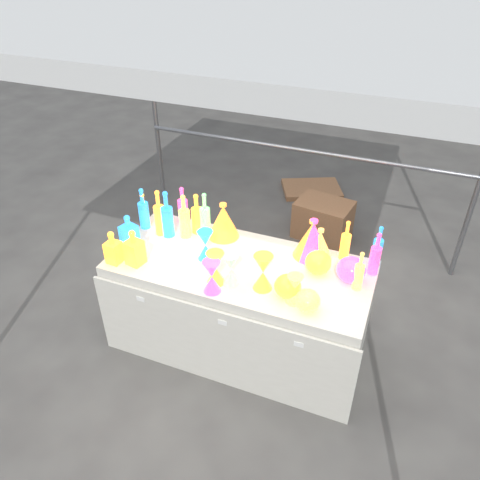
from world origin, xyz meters
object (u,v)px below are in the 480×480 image
at_px(hourglass_0, 216,268).
at_px(globe_0, 288,287).
at_px(display_table, 240,306).
at_px(cardboard_box_closed, 323,219).
at_px(bottle_0, 144,210).
at_px(decanter_0, 113,247).
at_px(lampshade_0, 223,220).

xyz_separation_m(hourglass_0, globe_0, (0.47, 0.04, -0.05)).
bearing_deg(hourglass_0, display_table, 72.20).
bearing_deg(cardboard_box_closed, bottle_0, -116.77).
xyz_separation_m(cardboard_box_closed, globe_0, (0.16, -1.88, 0.62)).
bearing_deg(display_table, globe_0, -25.06).
height_order(display_table, decanter_0, decanter_0).
bearing_deg(lampshade_0, decanter_0, -124.24).
distance_m(hourglass_0, lampshade_0, 0.55).
relative_size(bottle_0, globe_0, 1.74).
bearing_deg(display_table, lampshade_0, 130.05).
relative_size(bottle_0, hourglass_0, 1.26).
bearing_deg(bottle_0, display_table, -12.00).
xyz_separation_m(bottle_0, decanter_0, (0.04, -0.47, -0.02)).
distance_m(cardboard_box_closed, lampshade_0, 1.64).
height_order(bottle_0, globe_0, bottle_0).
xyz_separation_m(decanter_0, hourglass_0, (0.74, 0.06, -0.01)).
relative_size(cardboard_box_closed, lampshade_0, 1.94).
relative_size(cardboard_box_closed, globe_0, 3.16).
height_order(cardboard_box_closed, decanter_0, decanter_0).
xyz_separation_m(decanter_0, lampshade_0, (0.57, 0.57, 0.02)).
bearing_deg(decanter_0, display_table, 23.53).
bearing_deg(globe_0, bottle_0, 163.63).
height_order(decanter_0, lampshade_0, lampshade_0).
distance_m(bottle_0, hourglass_0, 0.88).
distance_m(bottle_0, globe_0, 1.30).
xyz_separation_m(cardboard_box_closed, hourglass_0, (-0.31, -1.92, 0.67)).
bearing_deg(globe_0, hourglass_0, -174.71).
xyz_separation_m(bottle_0, lampshade_0, (0.61, 0.11, -0.01)).
xyz_separation_m(display_table, bottle_0, (-0.85, 0.18, 0.52)).
bearing_deg(lampshade_0, hourglass_0, -61.40).
relative_size(decanter_0, globe_0, 1.45).
xyz_separation_m(bottle_0, hourglass_0, (0.78, -0.41, -0.03)).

